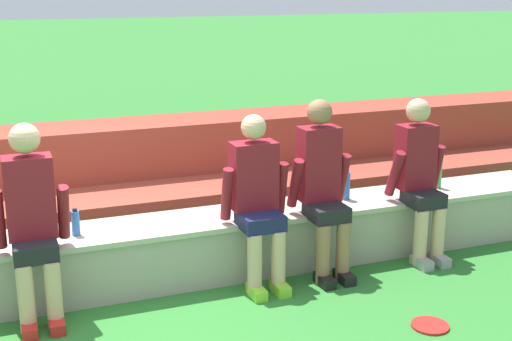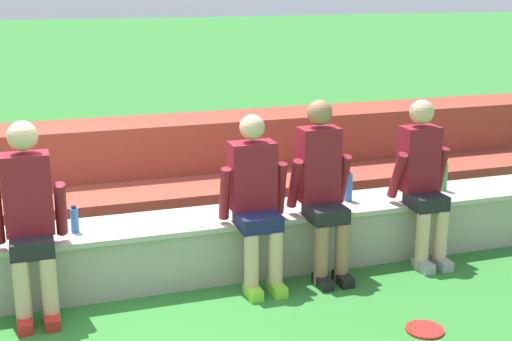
{
  "view_description": "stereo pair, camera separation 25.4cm",
  "coord_description": "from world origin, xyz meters",
  "px_view_note": "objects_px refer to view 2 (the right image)",
  "views": [
    {
      "loc": [
        -0.61,
        -4.7,
        2.3
      ],
      "look_at": [
        1.29,
        0.26,
        0.83
      ],
      "focal_mm": 48.67,
      "sensor_mm": 36.0,
      "label": 1
    },
    {
      "loc": [
        -0.38,
        -4.79,
        2.3
      ],
      "look_at": [
        1.29,
        0.26,
        0.83
      ],
      "focal_mm": 48.67,
      "sensor_mm": 36.0,
      "label": 2
    }
  ],
  "objects_px": {
    "person_far_left": "(30,217)",
    "frisbee": "(425,330)",
    "person_center": "(322,186)",
    "person_right_of_center": "(423,178)",
    "water_bottle_near_left": "(444,176)",
    "person_left_of_center": "(255,198)",
    "water_bottle_mid_left": "(348,187)",
    "water_bottle_near_right": "(75,220)"
  },
  "relations": [
    {
      "from": "person_far_left",
      "to": "person_center",
      "type": "distance_m",
      "value": 2.2
    },
    {
      "from": "water_bottle_mid_left",
      "to": "frisbee",
      "type": "height_order",
      "value": "water_bottle_mid_left"
    },
    {
      "from": "person_far_left",
      "to": "water_bottle_near_left",
      "type": "bearing_deg",
      "value": 5.39
    },
    {
      "from": "water_bottle_near_left",
      "to": "water_bottle_near_right",
      "type": "xyz_separation_m",
      "value": [
        -3.19,
        -0.06,
        -0.03
      ]
    },
    {
      "from": "person_center",
      "to": "frisbee",
      "type": "bearing_deg",
      "value": -75.53
    },
    {
      "from": "person_far_left",
      "to": "person_left_of_center",
      "type": "bearing_deg",
      "value": 0.43
    },
    {
      "from": "water_bottle_mid_left",
      "to": "person_left_of_center",
      "type": "bearing_deg",
      "value": -161.38
    },
    {
      "from": "frisbee",
      "to": "water_bottle_near_left",
      "type": "bearing_deg",
      "value": 54.3
    },
    {
      "from": "water_bottle_near_right",
      "to": "frisbee",
      "type": "xyz_separation_m",
      "value": [
        2.17,
        -1.35,
        -0.58
      ]
    },
    {
      "from": "water_bottle_near_right",
      "to": "frisbee",
      "type": "height_order",
      "value": "water_bottle_near_right"
    },
    {
      "from": "water_bottle_near_left",
      "to": "frisbee",
      "type": "height_order",
      "value": "water_bottle_near_left"
    },
    {
      "from": "person_far_left",
      "to": "person_left_of_center",
      "type": "relative_size",
      "value": 1.04
    },
    {
      "from": "water_bottle_mid_left",
      "to": "water_bottle_near_left",
      "type": "bearing_deg",
      "value": 0.31
    },
    {
      "from": "person_right_of_center",
      "to": "frisbee",
      "type": "bearing_deg",
      "value": -118.87
    },
    {
      "from": "person_far_left",
      "to": "frisbee",
      "type": "height_order",
      "value": "person_far_left"
    },
    {
      "from": "person_left_of_center",
      "to": "person_right_of_center",
      "type": "distance_m",
      "value": 1.47
    },
    {
      "from": "person_far_left",
      "to": "water_bottle_near_left",
      "type": "relative_size",
      "value": 5.04
    },
    {
      "from": "person_left_of_center",
      "to": "frisbee",
      "type": "xyz_separation_m",
      "value": [
        0.85,
        -1.1,
        -0.69
      ]
    },
    {
      "from": "water_bottle_near_left",
      "to": "water_bottle_mid_left",
      "type": "xyz_separation_m",
      "value": [
        -0.94,
        -0.01,
        -0.01
      ]
    },
    {
      "from": "water_bottle_mid_left",
      "to": "frisbee",
      "type": "relative_size",
      "value": 1.0
    },
    {
      "from": "water_bottle_near_right",
      "to": "water_bottle_mid_left",
      "type": "relative_size",
      "value": 0.79
    },
    {
      "from": "person_left_of_center",
      "to": "person_center",
      "type": "bearing_deg",
      "value": 1.94
    },
    {
      "from": "person_left_of_center",
      "to": "water_bottle_mid_left",
      "type": "xyz_separation_m",
      "value": [
        0.93,
        0.31,
        -0.09
      ]
    },
    {
      "from": "person_center",
      "to": "frisbee",
      "type": "xyz_separation_m",
      "value": [
        0.29,
        -1.12,
        -0.73
      ]
    },
    {
      "from": "person_right_of_center",
      "to": "water_bottle_near_left",
      "type": "distance_m",
      "value": 0.5
    },
    {
      "from": "person_left_of_center",
      "to": "person_center",
      "type": "xyz_separation_m",
      "value": [
        0.56,
        0.02,
        0.04
      ]
    },
    {
      "from": "person_center",
      "to": "person_right_of_center",
      "type": "distance_m",
      "value": 0.91
    },
    {
      "from": "person_far_left",
      "to": "person_right_of_center",
      "type": "height_order",
      "value": "person_far_left"
    },
    {
      "from": "person_right_of_center",
      "to": "frisbee",
      "type": "relative_size",
      "value": 5.23
    },
    {
      "from": "person_far_left",
      "to": "person_right_of_center",
      "type": "distance_m",
      "value": 3.1
    },
    {
      "from": "person_left_of_center",
      "to": "water_bottle_near_right",
      "type": "xyz_separation_m",
      "value": [
        -1.33,
        0.25,
        -0.12
      ]
    },
    {
      "from": "person_far_left",
      "to": "water_bottle_mid_left",
      "type": "distance_m",
      "value": 2.59
    },
    {
      "from": "person_far_left",
      "to": "person_left_of_center",
      "type": "xyz_separation_m",
      "value": [
        1.64,
        0.01,
        -0.03
      ]
    },
    {
      "from": "person_far_left",
      "to": "water_bottle_mid_left",
      "type": "height_order",
      "value": "person_far_left"
    },
    {
      "from": "person_right_of_center",
      "to": "water_bottle_mid_left",
      "type": "xyz_separation_m",
      "value": [
        -0.54,
        0.29,
        -0.1
      ]
    },
    {
      "from": "water_bottle_near_right",
      "to": "frisbee",
      "type": "relative_size",
      "value": 0.79
    },
    {
      "from": "person_far_left",
      "to": "person_center",
      "type": "relative_size",
      "value": 0.99
    },
    {
      "from": "person_far_left",
      "to": "frisbee",
      "type": "bearing_deg",
      "value": -23.6
    },
    {
      "from": "person_right_of_center",
      "to": "water_bottle_mid_left",
      "type": "height_order",
      "value": "person_right_of_center"
    },
    {
      "from": "frisbee",
      "to": "person_left_of_center",
      "type": "bearing_deg",
      "value": 127.67
    },
    {
      "from": "water_bottle_near_left",
      "to": "water_bottle_near_right",
      "type": "bearing_deg",
      "value": -178.84
    },
    {
      "from": "water_bottle_near_right",
      "to": "person_center",
      "type": "bearing_deg",
      "value": -7.08
    }
  ]
}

